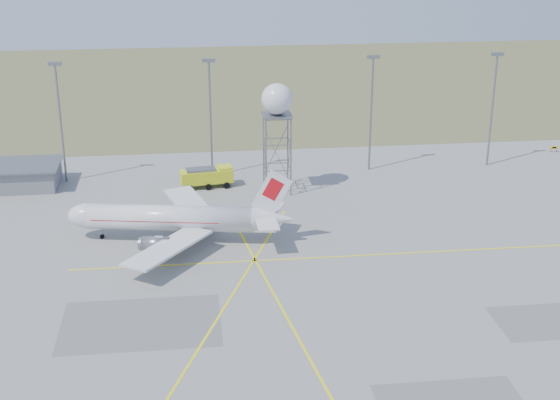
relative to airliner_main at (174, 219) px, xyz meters
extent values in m
plane|color=gray|center=(16.37, -38.13, -3.31)|extent=(400.00, 400.00, 0.00)
cube|color=brown|center=(16.37, 101.87, -3.30)|extent=(400.00, 120.00, 0.03)
cube|color=slate|center=(-28.63, 25.87, -1.51)|extent=(18.00, 9.00, 3.60)
cube|color=slate|center=(-28.63, 25.87, 0.44)|extent=(19.00, 10.00, 0.30)
cylinder|color=slate|center=(-18.63, 27.87, 6.69)|extent=(0.36, 0.36, 20.00)
cube|color=slate|center=(-18.63, 27.87, 16.89)|extent=(2.20, 0.50, 0.60)
cylinder|color=slate|center=(6.37, 27.87, 6.69)|extent=(0.36, 0.36, 20.00)
cube|color=slate|center=(6.37, 27.87, 16.89)|extent=(2.20, 0.50, 0.60)
cylinder|color=slate|center=(34.37, 27.87, 6.69)|extent=(0.36, 0.36, 20.00)
cube|color=slate|center=(34.37, 27.87, 16.89)|extent=(2.20, 0.50, 0.60)
cylinder|color=slate|center=(56.37, 27.87, 6.69)|extent=(0.36, 0.36, 20.00)
cube|color=slate|center=(56.37, 27.87, 16.89)|extent=(2.20, 0.50, 0.60)
cylinder|color=black|center=(71.37, 33.87, -2.91)|extent=(0.10, 0.10, 0.80)
cylinder|color=black|center=(72.57, 33.87, -2.91)|extent=(0.10, 0.10, 0.80)
cube|color=yellow|center=(71.97, 33.87, -2.36)|extent=(1.60, 0.15, 0.50)
cube|color=black|center=(71.97, 33.79, -2.36)|extent=(0.80, 0.03, 0.30)
cylinder|color=silver|center=(-0.54, 0.10, 0.09)|extent=(23.57, 7.83, 3.59)
ellipsoid|color=silver|center=(-11.99, 2.25, 0.09)|extent=(6.30, 4.58, 3.59)
cube|color=black|center=(-13.05, 2.45, 0.63)|extent=(1.70, 2.19, 0.87)
cone|color=silver|center=(13.56, -2.55, 0.36)|extent=(5.95, 4.52, 3.59)
cube|color=silver|center=(13.56, -2.55, 4.13)|extent=(5.70, 1.32, 6.75)
cube|color=#B30B14|center=(13.74, -2.58, 4.76)|extent=(3.09, 0.87, 3.46)
cube|color=silver|center=(13.65, 0.36, 0.81)|extent=(3.73, 5.38, 0.16)
cube|color=silver|center=(12.59, -5.28, 0.81)|extent=(3.73, 5.38, 0.16)
cube|color=silver|center=(2.28, 7.78, -0.80)|extent=(7.95, 14.97, 0.32)
cube|color=silver|center=(-0.70, -8.08, -0.80)|extent=(12.01, 14.08, 0.32)
cylinder|color=slate|center=(-0.46, 5.38, -1.61)|extent=(4.08, 2.72, 2.06)
cylinder|color=slate|center=(-2.38, -4.84, -1.61)|extent=(4.08, 2.72, 2.06)
cube|color=#B30B14|center=(-2.30, 0.43, 0.18)|extent=(18.29, 6.87, 0.11)
cylinder|color=black|center=(-10.23, 1.92, -2.91)|extent=(0.73, 0.73, 0.81)
cube|color=black|center=(1.23, -0.23, -2.91)|extent=(1.87, 5.45, 0.81)
cylinder|color=slate|center=(1.23, -0.23, -2.51)|extent=(0.25, 0.25, 1.61)
cylinder|color=slate|center=(14.69, 16.24, 3.20)|extent=(0.24, 0.24, 13.03)
cylinder|color=slate|center=(18.69, 16.24, 3.20)|extent=(0.24, 0.24, 13.03)
cylinder|color=slate|center=(18.69, 20.25, 3.20)|extent=(0.24, 0.24, 13.03)
cylinder|color=slate|center=(14.69, 20.25, 3.20)|extent=(0.24, 0.24, 13.03)
cube|color=slate|center=(16.69, 18.24, 9.71)|extent=(4.61, 4.61, 0.25)
sphere|color=silver|center=(16.69, 18.24, 12.32)|extent=(5.01, 5.01, 5.01)
cube|color=#D0DA19|center=(5.24, 21.87, -1.39)|extent=(8.98, 4.02, 2.12)
cube|color=#D0DA19|center=(8.29, 22.29, -0.52)|extent=(2.65, 2.98, 1.35)
cube|color=black|center=(8.96, 22.38, -0.42)|extent=(0.43, 2.49, 0.96)
cube|color=slate|center=(4.28, 21.75, -0.14)|extent=(5.08, 2.94, 0.39)
camera|label=1|loc=(2.81, -101.94, 40.89)|focal=50.00mm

